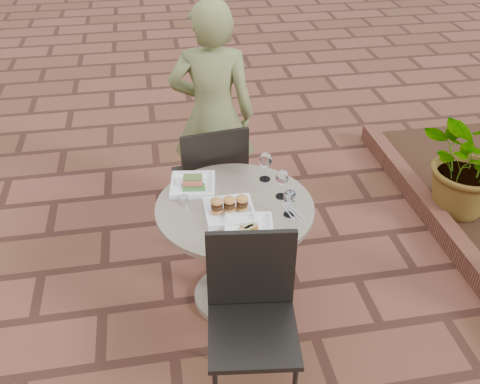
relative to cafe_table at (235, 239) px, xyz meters
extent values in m
plane|color=brown|center=(0.00, 0.03, -0.48)|extent=(60.00, 60.00, 0.00)
cylinder|color=gray|center=(0.00, 0.00, -0.46)|extent=(0.52, 0.52, 0.04)
cylinder|color=gray|center=(0.00, 0.00, -0.13)|extent=(0.08, 0.08, 0.70)
cylinder|color=gray|center=(0.00, 0.00, 0.23)|extent=(0.90, 0.90, 0.03)
cube|color=black|center=(-0.07, 0.70, -0.03)|extent=(0.49, 0.49, 0.03)
cube|color=black|center=(-0.04, 0.50, 0.22)|extent=(0.44, 0.09, 0.46)
cylinder|color=black|center=(0.10, 0.92, -0.26)|extent=(0.02, 0.02, 0.44)
cylinder|color=black|center=(-0.28, 0.87, -0.26)|extent=(0.02, 0.02, 0.44)
cylinder|color=black|center=(0.15, 0.54, -0.26)|extent=(0.02, 0.02, 0.44)
cylinder|color=black|center=(-0.23, 0.49, -0.26)|extent=(0.02, 0.02, 0.44)
cube|color=black|center=(-0.03, -0.68, -0.03)|extent=(0.49, 0.49, 0.03)
cube|color=black|center=(0.00, -0.49, 0.22)|extent=(0.44, 0.09, 0.46)
cylinder|color=black|center=(-0.19, -0.47, -0.26)|extent=(0.02, 0.02, 0.44)
cylinder|color=black|center=(0.19, -0.52, -0.26)|extent=(0.02, 0.02, 0.44)
imported|color=olive|center=(0.01, 0.96, 0.33)|extent=(0.65, 0.49, 1.63)
cube|color=white|center=(-0.21, 0.23, 0.25)|extent=(0.29, 0.29, 0.01)
cube|color=#E1674F|center=(-0.21, 0.23, 0.29)|extent=(0.12, 0.09, 0.04)
cube|color=#475A28|center=(-0.21, 0.23, 0.31)|extent=(0.12, 0.08, 0.01)
cube|color=white|center=(-0.04, -0.07, 0.25)|extent=(0.27, 0.27, 0.01)
cube|color=white|center=(0.04, -0.24, 0.25)|extent=(0.29, 0.29, 0.01)
ellipsoid|color=#ED618C|center=(-0.01, -0.30, 0.27)|extent=(0.05, 0.04, 0.02)
cylinder|color=white|center=(0.28, -0.14, 0.25)|extent=(0.06, 0.06, 0.00)
cylinder|color=white|center=(0.28, -0.14, 0.29)|extent=(0.01, 0.01, 0.07)
ellipsoid|color=white|center=(0.28, -0.14, 0.37)|extent=(0.07, 0.07, 0.09)
cylinder|color=white|center=(0.28, -0.14, 0.36)|extent=(0.05, 0.05, 0.04)
cylinder|color=white|center=(0.22, 0.23, 0.25)|extent=(0.07, 0.07, 0.00)
cylinder|color=white|center=(0.22, 0.23, 0.29)|extent=(0.01, 0.01, 0.08)
ellipsoid|color=white|center=(0.22, 0.23, 0.38)|extent=(0.08, 0.08, 0.10)
cylinder|color=white|center=(0.28, 0.04, 0.25)|extent=(0.06, 0.06, 0.00)
cylinder|color=white|center=(0.28, 0.04, 0.29)|extent=(0.01, 0.01, 0.08)
ellipsoid|color=white|center=(0.28, 0.04, 0.38)|extent=(0.08, 0.08, 0.10)
cylinder|color=silver|center=(-0.28, 0.08, 0.27)|extent=(0.07, 0.07, 0.04)
cube|color=brown|center=(1.60, 0.33, -0.41)|extent=(0.12, 3.00, 0.15)
imported|color=#33662D|center=(1.85, 0.58, 0.01)|extent=(0.94, 0.87, 0.86)
camera|label=1|loc=(-0.40, -2.39, 2.04)|focal=40.00mm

